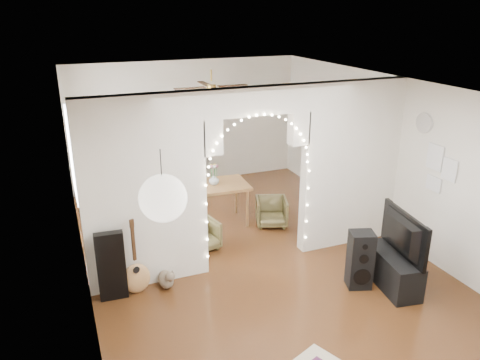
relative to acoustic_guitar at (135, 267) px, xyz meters
name	(u,v)px	position (x,y,z in m)	size (l,w,h in m)	color
floor	(255,259)	(1.89, 0.25, -0.41)	(7.50, 7.50, 0.00)	black
ceiling	(257,86)	(1.89, 0.25, 2.29)	(5.00, 7.50, 0.02)	white
wall_back	(187,123)	(1.89, 4.00, 0.94)	(5.00, 0.02, 2.70)	silver
wall_front	(450,332)	(1.89, -3.50, 0.94)	(5.00, 0.02, 2.70)	silver
wall_left	(79,203)	(-0.61, 0.25, 0.94)	(0.02, 7.50, 2.70)	silver
wall_right	(394,159)	(4.39, 0.25, 0.94)	(0.02, 7.50, 2.70)	silver
divider_wall	(256,174)	(1.89, 0.25, 1.01)	(5.00, 0.20, 2.70)	silver
fairy_lights	(260,168)	(1.89, 0.12, 1.14)	(1.64, 0.04, 1.60)	#FFEABF
window	(72,154)	(-0.58, 2.05, 1.09)	(0.04, 1.20, 1.40)	white
wall_clock	(425,123)	(4.37, -0.35, 1.69)	(0.31, 0.31, 0.03)	white
picture_frames	(439,169)	(4.37, -0.75, 1.09)	(0.02, 0.50, 0.70)	white
paper_lantern	(163,198)	(-0.01, -2.15, 1.84)	(0.40, 0.40, 0.40)	white
ceiling_fan	(211,87)	(1.89, 2.25, 1.99)	(1.10, 1.10, 0.30)	#B68F3C
guitar_case	(111,266)	(-0.31, 0.00, 0.08)	(0.37, 0.12, 0.98)	black
acoustic_guitar	(135,267)	(0.00, 0.00, 0.00)	(0.40, 0.28, 0.95)	#AD7E45
tabby_cat	(166,279)	(0.41, -0.02, -0.28)	(0.28, 0.50, 0.33)	brown
floor_speaker	(360,260)	(2.94, -0.99, 0.00)	(0.40, 0.37, 0.84)	black
media_console	(392,270)	(3.38, -1.16, -0.16)	(0.40, 1.00, 0.50)	black
tv	(397,234)	(3.38, -1.16, 0.40)	(1.07, 0.14, 0.62)	black
bookcase	(164,154)	(1.30, 3.75, 0.38)	(1.55, 0.39, 1.59)	tan
dining_table	(214,188)	(1.72, 1.72, 0.27)	(1.24, 0.87, 0.76)	brown
flower_vase	(214,179)	(1.72, 1.72, 0.44)	(0.18, 0.18, 0.19)	silver
dining_chair_left	(200,235)	(1.20, 0.89, -0.17)	(0.53, 0.54, 0.49)	brown
dining_chair_right	(271,212)	(2.65, 1.27, -0.16)	(0.54, 0.56, 0.51)	brown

